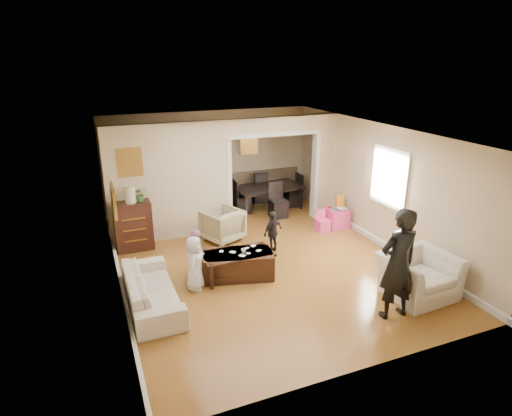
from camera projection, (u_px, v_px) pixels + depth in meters
name	position (u px, v px, depth m)	size (l,w,h in m)	color
floor	(260.00, 260.00, 8.71)	(7.00, 7.00, 0.00)	#A9752B
partition_left	(171.00, 182.00, 9.37)	(2.75, 0.18, 2.60)	beige
partition_right	(324.00, 166.00, 10.72)	(0.55, 0.18, 2.60)	beige
partition_header	(274.00, 124.00, 9.86)	(2.22, 0.18, 0.35)	beige
window_pane	(390.00, 178.00, 8.81)	(0.03, 0.95, 1.10)	white
framed_art_partition	(130.00, 162.00, 8.80)	(0.45, 0.03, 0.55)	brown
framed_art_sofa_wall	(113.00, 200.00, 6.63)	(0.03, 0.55, 0.40)	brown
framed_art_alcove	(249.00, 143.00, 11.54)	(0.45, 0.03, 0.55)	brown
sofa	(152.00, 289.00, 7.04)	(1.97, 0.77, 0.57)	beige
armchair_back	(222.00, 225.00, 9.53)	(0.77, 0.79, 0.72)	tan
armchair_front	(418.00, 276.00, 7.31)	(1.15, 1.01, 0.75)	beige
dresser	(133.00, 226.00, 9.03)	(0.76, 0.43, 1.05)	#371A10
table_lamp	(130.00, 194.00, 8.79)	(0.22, 0.22, 0.36)	beige
potted_plant	(140.00, 194.00, 8.87)	(0.28, 0.24, 0.31)	#3C692E
coffee_table	(238.00, 265.00, 7.98)	(1.29, 0.65, 0.49)	#321910
coffee_cup	(244.00, 251.00, 7.87)	(0.09, 0.09, 0.08)	beige
play_table	(337.00, 218.00, 10.32)	(0.47, 0.47, 0.45)	#EF3F88
cereal_box	(340.00, 201.00, 10.32)	(0.20, 0.07, 0.30)	yellow
cyan_cup	(335.00, 209.00, 10.15)	(0.08, 0.08, 0.08)	#279DC6
toy_block	(331.00, 207.00, 10.30)	(0.08, 0.06, 0.05)	red
play_bowl	(342.00, 209.00, 10.15)	(0.22, 0.22, 0.05)	beige
dining_table	(268.00, 198.00, 11.49)	(1.80, 1.00, 0.63)	black
adult_person	(398.00, 264.00, 6.54)	(0.66, 0.44, 1.82)	black
child_kneel_a	(195.00, 263.00, 7.46)	(0.49, 0.32, 1.00)	silver
child_kneel_b	(197.00, 253.00, 7.91)	(0.46, 0.36, 0.94)	pink
child_toddler	(273.00, 232.00, 8.93)	(0.53, 0.22, 0.90)	black
craft_papers	(243.00, 251.00, 7.96)	(0.76, 0.45, 0.00)	white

